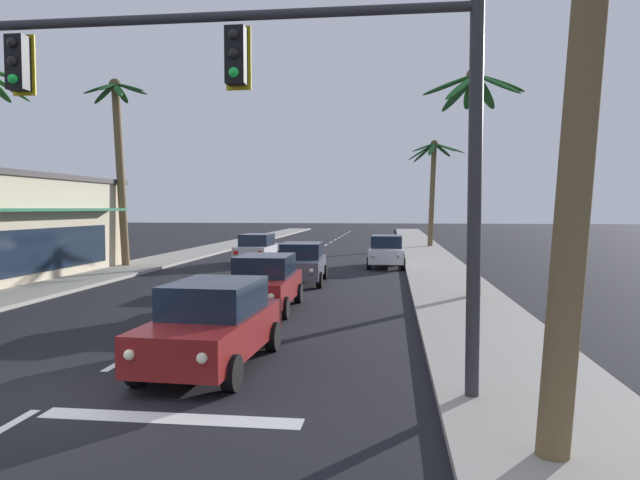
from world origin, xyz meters
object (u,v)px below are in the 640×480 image
at_px(palm_left_third, 119,146).
at_px(palm_right_second, 475,133).
at_px(sedan_oncoming_far, 257,249).
at_px(sedan_fifth_in_queue, 302,263).
at_px(sedan_parked_nearest_kerb, 387,251).
at_px(traffic_signal_mast, 241,92).
at_px(sedan_lead_at_stop_bar, 213,323).
at_px(sedan_third_in_queue, 264,282).
at_px(palm_right_farthest, 433,173).

xyz_separation_m(palm_left_third, palm_right_second, (16.88, -8.45, -0.69)).
distance_m(sedan_oncoming_far, palm_right_second, 16.16).
xyz_separation_m(sedan_fifth_in_queue, palm_right_second, (6.51, -3.51, 4.82)).
height_order(sedan_fifth_in_queue, palm_left_third, palm_left_third).
bearing_deg(sedan_oncoming_far, palm_left_third, -155.16).
relative_size(sedan_parked_nearest_kerb, palm_left_third, 0.45).
distance_m(sedan_fifth_in_queue, sedan_oncoming_far, 8.84).
height_order(traffic_signal_mast, palm_left_third, palm_left_third).
height_order(sedan_lead_at_stop_bar, palm_left_third, palm_left_third).
relative_size(traffic_signal_mast, sedan_parked_nearest_kerb, 2.60).
height_order(sedan_third_in_queue, sedan_oncoming_far, same).
xyz_separation_m(sedan_third_in_queue, sedan_oncoming_far, (-3.60, 14.36, 0.00)).
relative_size(sedan_oncoming_far, palm_left_third, 0.45).
bearing_deg(sedan_fifth_in_queue, palm_right_farthest, 72.78).
xyz_separation_m(sedan_oncoming_far, sedan_parked_nearest_kerb, (7.24, -0.94, 0.00)).
xyz_separation_m(sedan_lead_at_stop_bar, sedan_oncoming_far, (-3.98, 20.72, 0.00)).
relative_size(traffic_signal_mast, sedan_lead_at_stop_bar, 2.57).
bearing_deg(sedan_parked_nearest_kerb, sedan_oncoming_far, 172.62).
bearing_deg(sedan_lead_at_stop_bar, sedan_fifth_in_queue, 90.98).
bearing_deg(sedan_oncoming_far, palm_right_second, -48.26).
bearing_deg(traffic_signal_mast, palm_right_farthest, 81.19).
bearing_deg(traffic_signal_mast, palm_right_second, 64.19).
xyz_separation_m(traffic_signal_mast, sedan_fifth_in_queue, (-1.25, 14.37, -4.18)).
bearing_deg(sedan_oncoming_far, sedan_fifth_in_queue, -64.81).
relative_size(sedan_lead_at_stop_bar, sedan_third_in_queue, 1.01).
bearing_deg(sedan_lead_at_stop_bar, traffic_signal_mast, -57.88).
relative_size(sedan_oncoming_far, sedan_parked_nearest_kerb, 1.00).
bearing_deg(sedan_lead_at_stop_bar, sedan_oncoming_far, 100.87).
bearing_deg(sedan_oncoming_far, sedan_parked_nearest_kerb, -7.38).
height_order(sedan_parked_nearest_kerb, palm_right_second, palm_right_second).
height_order(sedan_third_in_queue, sedan_parked_nearest_kerb, same).
relative_size(traffic_signal_mast, sedan_oncoming_far, 2.59).
distance_m(traffic_signal_mast, sedan_fifth_in_queue, 15.02).
xyz_separation_m(sedan_lead_at_stop_bar, sedan_fifth_in_queue, (-0.22, 12.72, 0.00)).
distance_m(traffic_signal_mast, palm_right_farthest, 37.28).
bearing_deg(palm_right_farthest, palm_right_second, -91.00).
bearing_deg(sedan_fifth_in_queue, sedan_lead_at_stop_bar, -89.02).
bearing_deg(sedan_parked_nearest_kerb, palm_left_third, -171.29).
bearing_deg(sedan_fifth_in_queue, sedan_oncoming_far, 115.19).
xyz_separation_m(sedan_fifth_in_queue, sedan_oncoming_far, (-3.76, 8.00, 0.00)).
distance_m(traffic_signal_mast, sedan_parked_nearest_kerb, 21.95).
bearing_deg(palm_right_farthest, sedan_fifth_in_queue, -107.22).
height_order(palm_left_third, palm_right_second, palm_left_third).
height_order(traffic_signal_mast, sedan_lead_at_stop_bar, traffic_signal_mast).
relative_size(sedan_third_in_queue, sedan_fifth_in_queue, 0.99).
bearing_deg(sedan_oncoming_far, sedan_lead_at_stop_bar, -79.13).
distance_m(palm_left_third, palm_right_second, 18.89).
relative_size(sedan_third_in_queue, sedan_oncoming_far, 1.00).
xyz_separation_m(sedan_fifth_in_queue, palm_right_farthest, (6.96, 22.46, 5.07)).
relative_size(sedan_fifth_in_queue, sedan_oncoming_far, 1.01).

